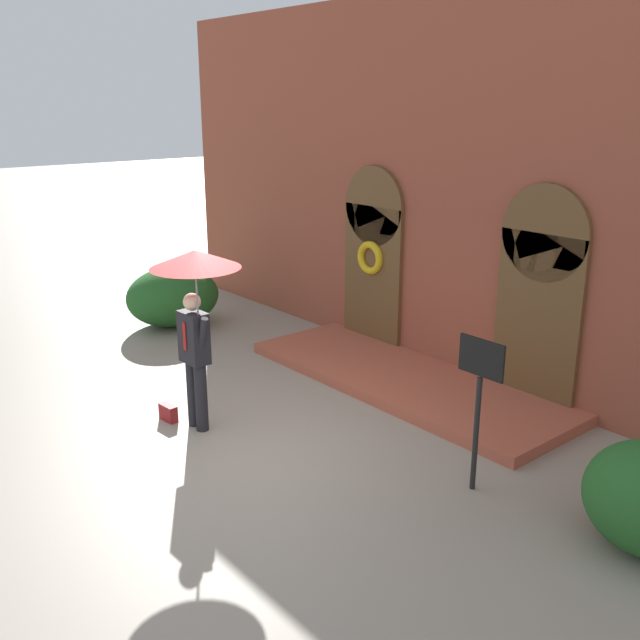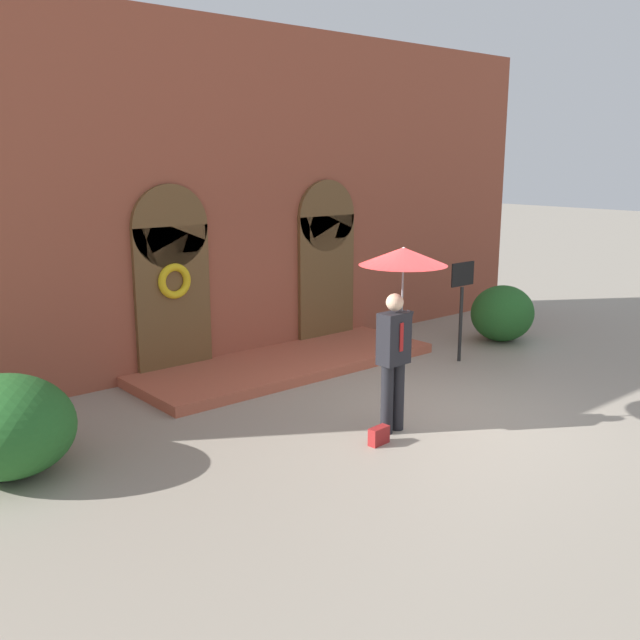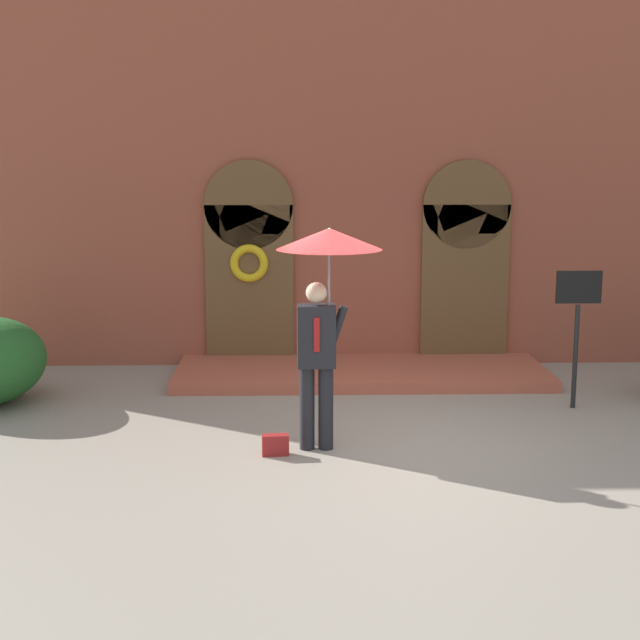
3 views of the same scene
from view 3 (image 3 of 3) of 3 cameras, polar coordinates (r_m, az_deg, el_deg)
name	(u,v)px [view 3 (image 3 of 3)]	position (r m, az deg, el deg)	size (l,w,h in m)	color
ground_plane	(381,447)	(9.71, 3.91, -8.10)	(80.00, 80.00, 0.00)	gray
building_facade	(357,185)	(13.37, 2.38, 8.63)	(14.00, 2.30, 5.60)	brown
person_with_umbrella	(326,271)	(9.21, 0.38, 3.13)	(1.10, 1.10, 2.36)	black
handbag	(275,445)	(9.42, -2.88, -7.99)	(0.28, 0.12, 0.22)	maroon
sign_post	(577,316)	(11.36, 16.15, 0.25)	(0.56, 0.06, 1.72)	black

